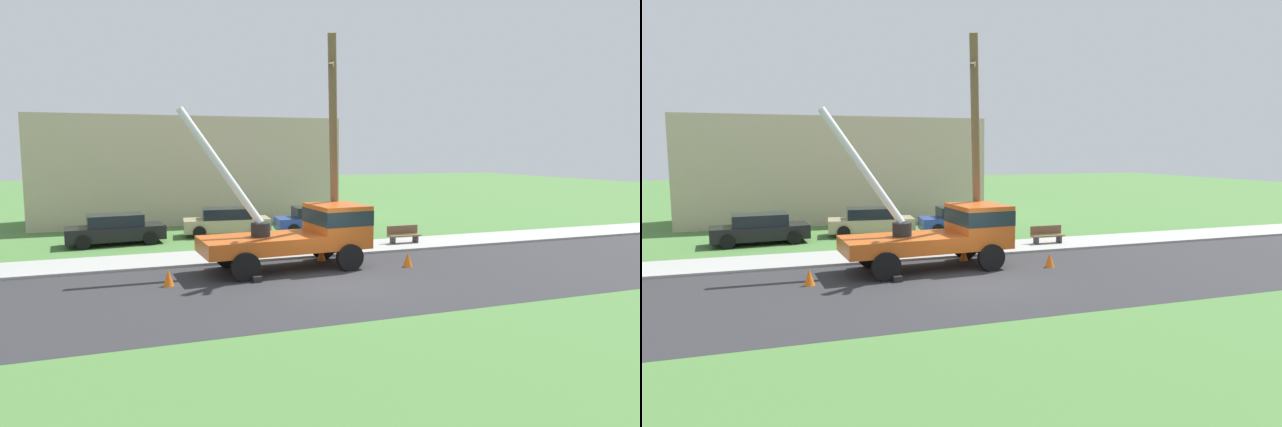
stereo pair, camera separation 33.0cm
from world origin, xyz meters
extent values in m
plane|color=#477538|center=(0.00, 12.00, 0.00)|extent=(120.00, 120.00, 0.00)
cube|color=#2B2B2D|center=(0.00, 0.00, 0.00)|extent=(80.00, 8.27, 0.01)
cube|color=#9E9E99|center=(0.00, 5.55, 0.05)|extent=(80.00, 2.83, 0.10)
cube|color=#C65119|center=(-1.91, 2.47, 1.02)|extent=(4.46, 2.70, 0.55)
cube|color=#C65119|center=(1.18, 2.69, 1.55)|extent=(2.06, 2.53, 1.60)
cube|color=#19232D|center=(1.18, 2.69, 1.90)|extent=(2.09, 2.55, 0.56)
cylinder|color=black|center=(-1.89, 2.47, 1.55)|extent=(0.70, 0.70, 0.50)
cylinder|color=silver|center=(-3.21, 3.03, 3.85)|extent=(2.96, 1.47, 4.26)
cube|color=black|center=(-2.41, 0.98, 0.10)|extent=(0.32, 0.32, 0.20)
cube|color=black|center=(-2.61, 3.87, 0.10)|extent=(0.32, 0.32, 0.20)
cylinder|color=black|center=(1.22, 1.49, 0.50)|extent=(1.00, 0.30, 1.00)
cylinder|color=black|center=(1.05, 3.88, 0.50)|extent=(1.00, 0.30, 1.00)
cylinder|color=black|center=(-2.74, 1.21, 0.50)|extent=(1.00, 0.30, 1.00)
cylinder|color=black|center=(-2.90, 3.60, 0.50)|extent=(1.00, 0.30, 1.00)
cylinder|color=brown|center=(1.35, 3.48, 4.34)|extent=(1.42, 2.54, 8.77)
cube|color=brown|center=(0.97, 2.67, 7.65)|extent=(0.90, 1.68, 0.62)
cone|color=orange|center=(3.56, 1.34, 0.28)|extent=(0.36, 0.36, 0.56)
cone|color=orange|center=(-5.26, 1.42, 0.28)|extent=(0.36, 0.36, 0.56)
cone|color=orange|center=(0.87, 3.57, 0.28)|extent=(0.36, 0.36, 0.56)
cube|color=black|center=(-6.97, 10.44, 0.55)|extent=(4.55, 2.22, 0.65)
cube|color=black|center=(-6.97, 10.44, 1.15)|extent=(2.61, 1.89, 0.55)
cylinder|color=black|center=(-5.43, 9.69, 0.32)|extent=(0.64, 0.22, 0.64)
cylinder|color=black|center=(-5.61, 11.48, 0.32)|extent=(0.64, 0.22, 0.64)
cylinder|color=black|center=(-8.32, 9.41, 0.32)|extent=(0.64, 0.22, 0.64)
cylinder|color=black|center=(-8.50, 11.20, 0.32)|extent=(0.64, 0.22, 0.64)
cube|color=tan|center=(-1.52, 11.41, 0.55)|extent=(4.54, 2.16, 0.65)
cube|color=black|center=(-1.52, 11.41, 1.15)|extent=(2.59, 1.86, 0.55)
cylinder|color=black|center=(-0.15, 10.39, 0.32)|extent=(0.64, 0.22, 0.64)
cylinder|color=black|center=(0.00, 12.18, 0.32)|extent=(0.64, 0.22, 0.64)
cylinder|color=black|center=(-3.04, 10.63, 0.32)|extent=(0.64, 0.22, 0.64)
cylinder|color=black|center=(-2.89, 12.43, 0.32)|extent=(0.64, 0.22, 0.64)
cube|color=#263F99|center=(3.15, 10.50, 0.55)|extent=(4.53, 2.14, 0.65)
cube|color=black|center=(3.15, 10.50, 1.15)|extent=(2.58, 1.84, 0.55)
cylinder|color=black|center=(4.53, 9.49, 0.32)|extent=(0.64, 0.22, 0.64)
cylinder|color=black|center=(4.67, 11.29, 0.32)|extent=(0.64, 0.22, 0.64)
cylinder|color=black|center=(1.64, 9.72, 0.32)|extent=(0.64, 0.22, 0.64)
cylinder|color=black|center=(1.78, 11.51, 0.32)|extent=(0.64, 0.22, 0.64)
cube|color=brown|center=(5.73, 5.55, 0.45)|extent=(1.60, 0.44, 0.06)
cube|color=brown|center=(5.73, 5.75, 0.70)|extent=(1.60, 0.06, 0.40)
cube|color=#333338|center=(5.13, 5.55, 0.23)|extent=(0.10, 0.40, 0.45)
cube|color=#333338|center=(6.33, 5.55, 0.23)|extent=(0.10, 0.40, 0.45)
cube|color=#C6B293|center=(-2.53, 18.57, 3.20)|extent=(18.00, 6.00, 6.40)
camera|label=1|loc=(-6.50, -16.47, 4.45)|focal=30.23mm
camera|label=2|loc=(-6.19, -16.58, 4.45)|focal=30.23mm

